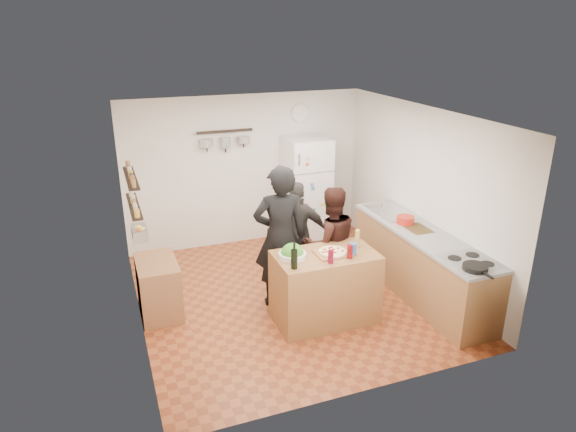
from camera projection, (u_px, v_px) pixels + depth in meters
name	position (u px, v px, depth m)	size (l,w,h in m)	color
room_shell	(281.00, 202.00, 7.01)	(4.20, 4.20, 4.20)	brown
prep_island	(325.00, 287.00, 6.40)	(1.25, 0.72, 0.91)	#945D36
pizza_board	(333.00, 253.00, 6.25)	(0.42, 0.34, 0.02)	brown
pizza	(333.00, 252.00, 6.24)	(0.34, 0.34, 0.02)	beige
salad_bowl	(292.00, 255.00, 6.14)	(0.33, 0.33, 0.07)	silver
wine_bottle	(294.00, 259.00, 5.84)	(0.08, 0.08, 0.23)	black
wine_glass_near	(331.00, 257.00, 5.99)	(0.07, 0.07, 0.16)	#5C071B
wine_glass_far	(350.00, 252.00, 6.11)	(0.07, 0.07, 0.17)	#62080D
pepper_mill	(357.00, 240.00, 6.40)	(0.06, 0.06, 0.20)	#AB8747
salt_canister	(353.00, 249.00, 6.21)	(0.09, 0.09, 0.14)	#1C529B
person_left	(280.00, 237.00, 6.62)	(0.70, 0.46, 1.92)	black
person_center	(330.00, 244.00, 6.84)	(0.77, 0.60, 1.58)	black
person_back	(298.00, 233.00, 7.26)	(0.89, 0.37, 1.51)	#2B2826
counter_run	(421.00, 264.00, 7.03)	(0.63, 2.63, 0.90)	#9E7042
stove_top	(471.00, 262.00, 6.04)	(0.60, 0.62, 0.02)	white
skillet	(475.00, 267.00, 5.82)	(0.28, 0.28, 0.05)	black
sink	(390.00, 212.00, 7.61)	(0.50, 0.80, 0.03)	silver
cutting_board	(418.00, 229.00, 6.99)	(0.30, 0.40, 0.02)	olive
red_bowl	(405.00, 220.00, 7.16)	(0.24, 0.24, 0.10)	red
fridge	(306.00, 191.00, 8.64)	(0.70, 0.68, 1.80)	white
wall_clock	(300.00, 113.00, 8.49)	(0.30, 0.30, 0.03)	silver
spice_shelf_lower	(134.00, 206.00, 6.13)	(0.12, 1.00, 0.03)	black
spice_shelf_upper	(131.00, 178.00, 6.00)	(0.12, 1.00, 0.03)	black
produce_basket	(140.00, 233.00, 6.26)	(0.18, 0.35, 0.14)	silver
side_table	(159.00, 287.00, 6.59)	(0.50, 0.80, 0.73)	#97613F
pot_rack	(225.00, 131.00, 8.06)	(0.90, 0.04, 0.04)	black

